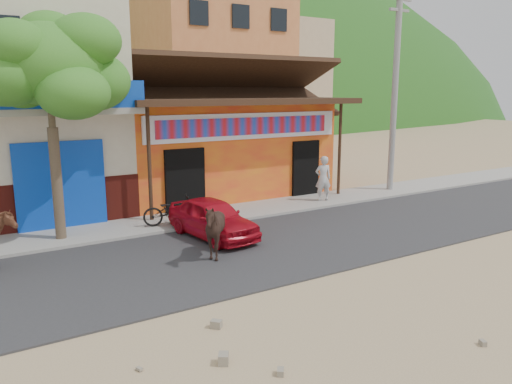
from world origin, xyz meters
The scene contains 12 objects.
ground centered at (0.00, 0.00, 0.00)m, with size 120.00×120.00×0.00m, color #9E825B.
road centered at (0.00, 2.50, 0.02)m, with size 60.00×5.00×0.04m, color #28282B.
sidewalk centered at (0.00, 6.00, 0.06)m, with size 60.00×2.00×0.12m, color gray.
dance_club centered at (2.00, 10.00, 1.80)m, with size 8.00×6.00×3.60m, color orange.
apartment_front centered at (9.00, 24.00, 6.00)m, with size 9.00×9.00×12.00m, color #CC723F.
apartment_rear centered at (18.00, 30.00, 5.00)m, with size 8.00×8.00×10.00m, color tan.
tree centered at (-4.60, 5.80, 3.12)m, with size 3.00×3.00×6.00m, color #2D721E, non-canonical shape.
utility_pole centered at (8.20, 6.00, 4.12)m, with size 0.24×0.24×8.00m, color gray.
cow_dark centered at (-1.68, 2.32, 0.75)m, with size 1.14×1.28×1.41m, color black.
red_car centered at (-0.91, 3.95, 0.59)m, with size 1.30×3.22×1.10m, color red.
scooter centered at (-1.50, 5.45, 0.57)m, with size 0.59×1.71×0.90m, color black.
pedestrian centered at (4.50, 5.77, 0.94)m, with size 0.60×0.39×1.64m, color silver.
Camera 1 is at (-6.95, -8.13, 4.06)m, focal length 35.00 mm.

